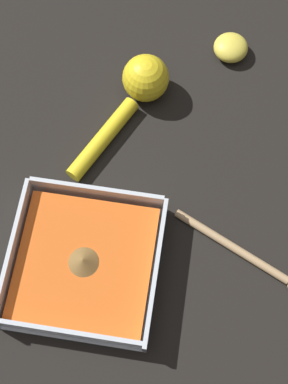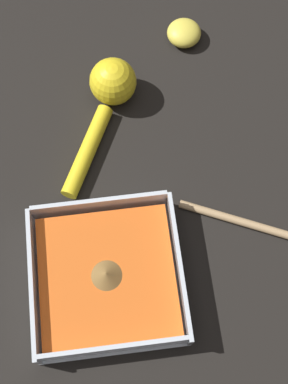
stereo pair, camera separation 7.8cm
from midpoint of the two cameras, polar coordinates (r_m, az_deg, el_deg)
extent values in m
plane|color=black|center=(0.78, -5.75, -8.02)|extent=(4.00, 4.00, 0.00)
cube|color=silver|center=(0.77, -3.31, -8.09)|extent=(0.21, 0.21, 0.01)
cube|color=silver|center=(0.74, 4.30, -8.79)|extent=(0.21, 0.01, 0.04)
cube|color=silver|center=(0.76, -10.90, -6.41)|extent=(0.21, 0.01, 0.04)
cube|color=silver|center=(0.73, -4.83, -15.22)|extent=(0.01, 0.19, 0.04)
cube|color=silver|center=(0.78, -2.13, -0.51)|extent=(0.01, 0.19, 0.04)
cube|color=orange|center=(0.76, -3.37, -7.83)|extent=(0.19, 0.19, 0.02)
cone|color=brown|center=(0.74, -3.45, -7.48)|extent=(0.04, 0.04, 0.02)
sphere|color=yellow|center=(0.86, 2.83, 11.74)|extent=(0.07, 0.07, 0.07)
cylinder|color=yellow|center=(0.83, -1.73, 5.38)|extent=(0.15, 0.09, 0.03)
ellipsoid|color=#EFDB4C|center=(0.93, 11.68, 14.58)|extent=(0.06, 0.06, 0.03)
cylinder|color=tan|center=(0.79, 12.07, -6.03)|extent=(0.09, 0.17, 0.01)
camera|label=1|loc=(0.04, 92.89, -7.39)|focal=50.00mm
camera|label=2|loc=(0.04, -87.11, 7.39)|focal=50.00mm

